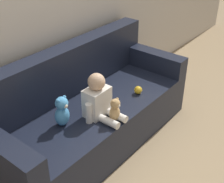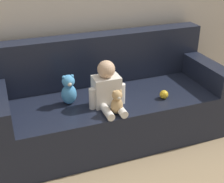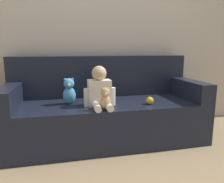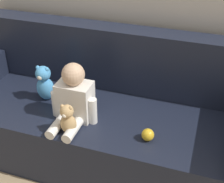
# 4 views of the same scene
# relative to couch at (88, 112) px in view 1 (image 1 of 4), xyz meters

# --- Properties ---
(ground_plane) EXTENTS (12.00, 12.00, 0.00)m
(ground_plane) POSITION_rel_couch_xyz_m (0.00, -0.06, -0.31)
(ground_plane) COLOR #9E8460
(couch) EXTENTS (2.03, 0.80, 0.89)m
(couch) POSITION_rel_couch_xyz_m (0.00, 0.00, 0.00)
(couch) COLOR black
(couch) RESTS_ON ground_plane
(person_baby) EXTENTS (0.31, 0.34, 0.39)m
(person_baby) POSITION_rel_couch_xyz_m (-0.09, -0.22, 0.26)
(person_baby) COLOR white
(person_baby) RESTS_ON couch
(teddy_bear_brown) EXTENTS (0.10, 0.09, 0.21)m
(teddy_bear_brown) POSITION_rel_couch_xyz_m (-0.07, -0.37, 0.21)
(teddy_bear_brown) COLOR tan
(teddy_bear_brown) RESTS_ON couch
(plush_toy_side) EXTENTS (0.13, 0.12, 0.26)m
(plush_toy_side) POSITION_rel_couch_xyz_m (-0.38, -0.08, 0.24)
(plush_toy_side) COLOR #4C9EDB
(plush_toy_side) RESTS_ON couch
(toy_ball) EXTENTS (0.08, 0.08, 0.08)m
(toy_ball) POSITION_rel_couch_xyz_m (0.40, -0.27, 0.15)
(toy_ball) COLOR gold
(toy_ball) RESTS_ON couch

